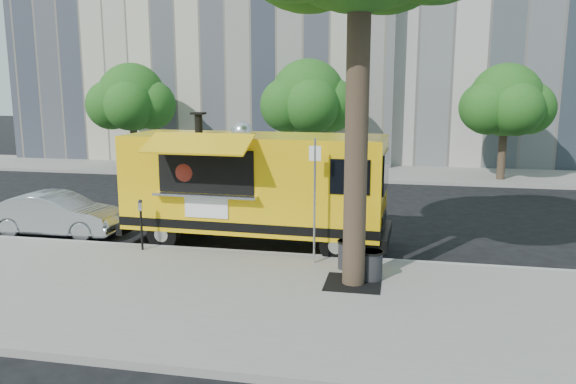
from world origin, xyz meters
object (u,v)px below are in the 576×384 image
food_truck (254,185)px  parking_meter (141,219)px  far_tree_a (132,97)px  sign_post (315,194)px  trash_bin_right (371,264)px  far_tree_b (308,97)px  sedan (57,214)px  trash_bin_left (349,254)px  far_tree_c (506,100)px

food_truck → parking_meter: bearing=-147.8°
far_tree_a → sign_post: bearing=-50.2°
trash_bin_right → parking_meter: bearing=169.3°
far_tree_b → sign_post: far_tree_b is taller
sign_post → parking_meter: (-4.55, 0.20, -0.87)m
parking_meter → far_tree_b: bearing=81.9°
far_tree_b → parking_meter: 14.48m
far_tree_b → food_truck: bearing=-87.2°
sign_post → parking_meter: size_ratio=2.25×
far_tree_a → food_truck: size_ratio=0.73×
sign_post → trash_bin_right: (1.41, -0.92, -1.35)m
far_tree_a → parking_meter: bearing=-62.9°
sedan → trash_bin_left: bearing=-102.7°
trash_bin_left → sedan: bearing=168.4°
far_tree_b → parking_meter: far_tree_b is taller
far_tree_b → far_tree_c: (9.00, -0.30, -0.12)m
far_tree_c → food_truck: bearing=-124.5°
far_tree_b → trash_bin_right: (3.96, -15.17, -3.34)m
sign_post → trash_bin_right: 2.16m
far_tree_c → trash_bin_right: size_ratio=8.02×
far_tree_c → food_truck: size_ratio=0.71×
far_tree_b → sign_post: size_ratio=1.83×
food_truck → far_tree_c: bearing=57.5°
trash_bin_left → far_tree_c: bearing=68.5°
parking_meter → sedan: (-3.34, 1.35, -0.35)m
far_tree_b → food_truck: (0.61, -12.53, -2.13)m
sedan → trash_bin_right: sedan is taller
far_tree_b → sedan: (-5.34, -12.70, -3.20)m
trash_bin_left → far_tree_a: bearing=131.4°
far_tree_b → food_truck: size_ratio=0.75×
sedan → sign_post: bearing=-102.2°
far_tree_c → parking_meter: (-11.00, -13.75, -2.74)m
parking_meter → food_truck: size_ratio=0.18×
far_tree_a → trash_bin_left: 19.06m
far_tree_b → trash_bin_left: (3.41, -14.49, -3.33)m
sedan → trash_bin_left: 8.93m
far_tree_b → trash_bin_left: size_ratio=8.32×
sign_post → parking_meter: bearing=177.5°
far_tree_c → trash_bin_right: far_tree_c is taller
far_tree_b → trash_bin_right: 16.03m
far_tree_a → far_tree_c: 18.00m
far_tree_a → sedan: size_ratio=1.39×
trash_bin_left → trash_bin_right: size_ratio=1.02×
parking_meter → trash_bin_left: (5.41, -0.44, -0.48)m
sign_post → far_tree_a: bearing=129.8°
far_tree_b → sedan: far_tree_b is taller
trash_bin_right → sign_post: bearing=146.7°
sign_post → trash_bin_left: sign_post is taller
food_truck → trash_bin_right: size_ratio=11.34×
sedan → far_tree_b: bearing=-23.9°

